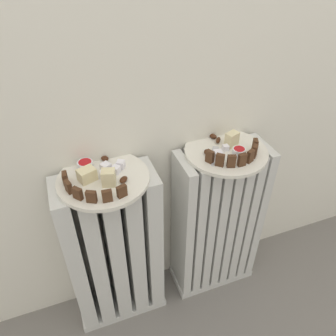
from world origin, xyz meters
name	(u,v)px	position (x,y,z in m)	size (l,w,h in m)	color
radiator_left	(115,252)	(-0.20, 0.28, 0.32)	(0.33, 0.15, 0.65)	silver
radiator_right	(217,223)	(0.20, 0.28, 0.32)	(0.33, 0.15, 0.65)	silver
plate_left	(103,179)	(-0.20, 0.28, 0.66)	(0.27, 0.27, 0.01)	silver
plate_right	(226,151)	(0.20, 0.28, 0.66)	(0.27, 0.27, 0.01)	silver
dark_cake_slice_left_0	(65,178)	(-0.30, 0.29, 0.68)	(0.03, 0.01, 0.04)	#472B19
dark_cake_slice_left_1	(68,187)	(-0.30, 0.25, 0.68)	(0.03, 0.01, 0.04)	#472B19
dark_cake_slice_left_2	(78,193)	(-0.28, 0.21, 0.68)	(0.03, 0.01, 0.04)	#472B19
dark_cake_slice_left_3	(91,197)	(-0.25, 0.19, 0.68)	(0.03, 0.01, 0.04)	#472B19
dark_cake_slice_left_4	(107,196)	(-0.21, 0.18, 0.68)	(0.03, 0.01, 0.04)	#472B19
dark_cake_slice_left_5	(122,191)	(-0.17, 0.18, 0.68)	(0.03, 0.01, 0.04)	#472B19
marble_cake_slice_left_0	(87,175)	(-0.24, 0.28, 0.68)	(0.05, 0.04, 0.04)	beige
marble_cake_slice_left_1	(109,178)	(-0.19, 0.24, 0.69)	(0.04, 0.03, 0.05)	beige
turkish_delight_left_0	(116,170)	(-0.16, 0.29, 0.67)	(0.02, 0.02, 0.02)	white
turkish_delight_left_1	(106,167)	(-0.19, 0.31, 0.67)	(0.03, 0.03, 0.03)	white
turkish_delight_left_2	(104,175)	(-0.20, 0.28, 0.67)	(0.02, 0.02, 0.02)	white
turkish_delight_left_3	(121,164)	(-0.14, 0.31, 0.67)	(0.02, 0.02, 0.02)	white
medjool_date_left_0	(124,180)	(-0.15, 0.24, 0.67)	(0.03, 0.02, 0.01)	#3D1E0F
medjool_date_left_1	(105,158)	(-0.18, 0.36, 0.67)	(0.03, 0.02, 0.01)	#3D1E0F
jam_bowl_left	(85,165)	(-0.24, 0.34, 0.67)	(0.05, 0.05, 0.02)	white
dark_cake_slice_right_0	(210,157)	(0.12, 0.24, 0.68)	(0.03, 0.01, 0.04)	#472B19
dark_cake_slice_right_1	(220,160)	(0.14, 0.21, 0.68)	(0.03, 0.01, 0.04)	#472B19
dark_cake_slice_right_2	(231,161)	(0.17, 0.20, 0.68)	(0.03, 0.01, 0.04)	#472B19
dark_cake_slice_right_3	(242,160)	(0.20, 0.19, 0.68)	(0.03, 0.01, 0.04)	#472B19
dark_cake_slice_right_4	(250,156)	(0.24, 0.20, 0.68)	(0.03, 0.01, 0.04)	#472B19
dark_cake_slice_right_5	(255,151)	(0.26, 0.22, 0.68)	(0.03, 0.01, 0.04)	#472B19
dark_cake_slice_right_6	(255,145)	(0.28, 0.25, 0.68)	(0.03, 0.01, 0.04)	#472B19
marble_cake_slice_right_0	(232,139)	(0.23, 0.30, 0.69)	(0.04, 0.03, 0.05)	beige
turkish_delight_right_0	(226,148)	(0.20, 0.28, 0.67)	(0.02, 0.02, 0.02)	white
turkish_delight_right_1	(218,155)	(0.15, 0.25, 0.67)	(0.03, 0.03, 0.03)	white
medjool_date_right_0	(207,152)	(0.13, 0.28, 0.67)	(0.02, 0.02, 0.02)	#3D1E0F
medjool_date_right_1	(218,140)	(0.20, 0.33, 0.67)	(0.03, 0.01, 0.02)	#3D1E0F
medjool_date_right_2	(213,136)	(0.19, 0.36, 0.67)	(0.03, 0.02, 0.01)	#3D1E0F
jam_bowl_right	(239,152)	(0.22, 0.24, 0.68)	(0.04, 0.04, 0.03)	white
fork	(214,154)	(0.15, 0.27, 0.66)	(0.07, 0.10, 0.00)	#B7B7BC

